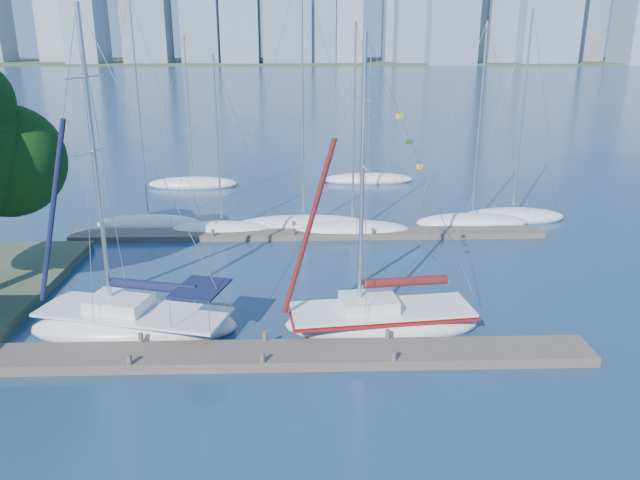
{
  "coord_description": "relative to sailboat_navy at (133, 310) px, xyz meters",
  "views": [
    {
      "loc": [
        1.53,
        -21.98,
        12.12
      ],
      "look_at": [
        2.33,
        4.0,
        3.66
      ],
      "focal_mm": 35.0,
      "sensor_mm": 36.0,
      "label": 1
    }
  ],
  "objects": [
    {
      "name": "ground",
      "position": [
        5.7,
        -2.58,
        -1.07
      ],
      "size": [
        700.0,
        700.0,
        0.0
      ],
      "primitive_type": "plane",
      "color": "#172E4A",
      "rests_on": "ground"
    },
    {
      "name": "near_dock",
      "position": [
        5.7,
        -2.58,
        -0.87
      ],
      "size": [
        26.0,
        2.0,
        0.4
      ],
      "primitive_type": "cube",
      "color": "#4E4239",
      "rests_on": "ground"
    },
    {
      "name": "bg_boat_6",
      "position": [
        -2.0,
        27.82,
        -0.79
      ],
      "size": [
        7.91,
        4.07,
        12.69
      ],
      "rotation": [
        0.0,
        0.0,
        -0.23
      ],
      "color": "white",
      "rests_on": "ground"
    },
    {
      "name": "far_shore",
      "position": [
        5.7,
        317.42,
        -1.07
      ],
      "size": [
        800.0,
        100.0,
        1.5
      ],
      "primitive_type": "cube",
      "color": "#38472D",
      "rests_on": "ground"
    },
    {
      "name": "bg_boat_3",
      "position": [
        10.51,
        13.94,
        -0.78
      ],
      "size": [
        7.92,
        4.93,
        13.47
      ],
      "rotation": [
        0.0,
        0.0,
        0.35
      ],
      "color": "white",
      "rests_on": "ground"
    },
    {
      "name": "bg_boat_2",
      "position": [
        7.36,
        15.26,
        -0.76
      ],
      "size": [
        9.47,
        3.67,
        16.82
      ],
      "rotation": [
        0.0,
        0.0,
        -0.13
      ],
      "color": "white",
      "rests_on": "ground"
    },
    {
      "name": "sailboat_navy",
      "position": [
        0.0,
        0.0,
        0.0
      ],
      "size": [
        9.25,
        5.05,
        14.03
      ],
      "rotation": [
        0.0,
        0.0,
        -0.26
      ],
      "color": "white",
      "rests_on": "ground"
    },
    {
      "name": "sailboat_maroon",
      "position": [
        10.64,
        0.03,
        -0.07
      ],
      "size": [
        8.68,
        3.71,
        12.95
      ],
      "rotation": [
        0.0,
        0.0,
        0.12
      ],
      "color": "white",
      "rests_on": "ground"
    },
    {
      "name": "far_dock",
      "position": [
        7.7,
        13.42,
        -0.89
      ],
      "size": [
        30.0,
        1.8,
        0.36
      ],
      "primitive_type": "cube",
      "color": "#4E4239",
      "rests_on": "ground"
    },
    {
      "name": "bg_boat_1",
      "position": [
        2.04,
        14.37,
        -0.81
      ],
      "size": [
        7.02,
        4.55,
        11.54
      ],
      "rotation": [
        0.0,
        0.0,
        0.39
      ],
      "color": "white",
      "rests_on": "ground"
    },
    {
      "name": "bg_boat_0",
      "position": [
        -3.03,
        15.91,
        -0.76
      ],
      "size": [
        7.09,
        2.83,
        15.23
      ],
      "rotation": [
        0.0,
        0.0,
        -0.07
      ],
      "color": "white",
      "rests_on": "ground"
    },
    {
      "name": "bg_boat_5",
      "position": [
        21.92,
        16.79,
        -0.77
      ],
      "size": [
        7.66,
        4.46,
        14.3
      ],
      "rotation": [
        0.0,
        0.0,
        0.29
      ],
      "color": "white",
      "rests_on": "ground"
    },
    {
      "name": "bg_boat_4",
      "position": [
        18.72,
        15.44,
        -0.78
      ],
      "size": [
        7.59,
        2.62,
        13.5
      ],
      "rotation": [
        0.0,
        0.0,
        -0.02
      ],
      "color": "white",
      "rests_on": "ground"
    },
    {
      "name": "bg_boat_7",
      "position": [
        13.12,
        29.18,
        -0.81
      ],
      "size": [
        8.28,
        4.12,
        11.93
      ],
      "rotation": [
        0.0,
        0.0,
        0.24
      ],
      "color": "white",
      "rests_on": "ground"
    }
  ]
}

